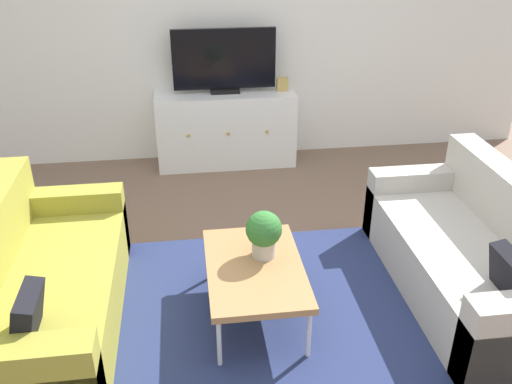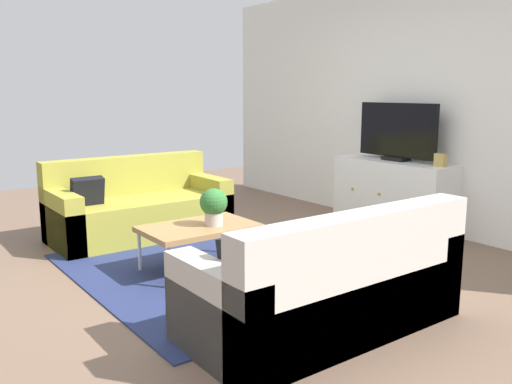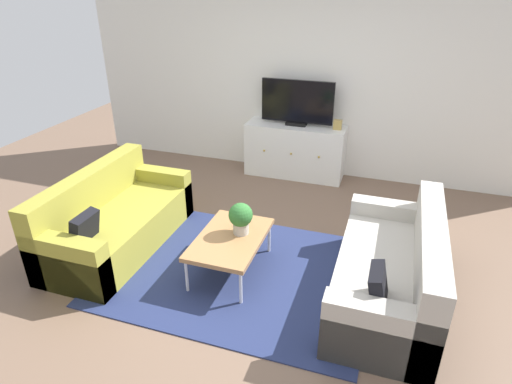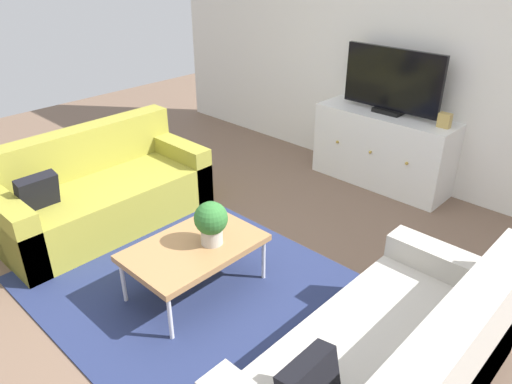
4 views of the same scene
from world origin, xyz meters
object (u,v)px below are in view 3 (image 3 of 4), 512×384
at_px(couch_right_side, 395,275).
at_px(coffee_table, 230,240).
at_px(tv_console, 295,151).
at_px(couch_left_side, 112,222).
at_px(potted_plant, 241,217).
at_px(mantel_clock, 338,125).
at_px(flat_screen_tv, 297,103).

height_order(couch_right_side, coffee_table, couch_right_side).
bearing_deg(tv_console, couch_right_side, -57.99).
height_order(couch_left_side, tv_console, couch_left_side).
relative_size(couch_left_side, couch_right_side, 1.00).
bearing_deg(potted_plant, tv_console, 91.04).
relative_size(potted_plant, tv_console, 0.23).
xyz_separation_m(potted_plant, mantel_clock, (0.53, 2.32, 0.25)).
bearing_deg(potted_plant, coffee_table, -124.50).
xyz_separation_m(coffee_table, potted_plant, (0.07, 0.10, 0.20)).
relative_size(coffee_table, flat_screen_tv, 0.93).
bearing_deg(tv_console, couch_left_side, -120.22).
xyz_separation_m(couch_right_side, flat_screen_tv, (-1.48, 2.39, 0.78)).
relative_size(potted_plant, flat_screen_tv, 0.31).
xyz_separation_m(coffee_table, flat_screen_tv, (0.03, 2.44, 0.70)).
bearing_deg(flat_screen_tv, couch_left_side, -120.01).
bearing_deg(flat_screen_tv, coffee_table, -90.68).
height_order(tv_console, mantel_clock, mantel_clock).
relative_size(coffee_table, mantel_clock, 7.11).
bearing_deg(couch_right_side, couch_left_side, 180.00).
distance_m(couch_left_side, potted_plant, 1.45).
bearing_deg(potted_plant, couch_right_side, -2.25).
xyz_separation_m(couch_right_side, tv_console, (-1.48, 2.37, 0.10)).
height_order(couch_left_side, mantel_clock, mantel_clock).
distance_m(couch_left_side, tv_console, 2.75).
bearing_deg(couch_left_side, mantel_clock, 50.60).
relative_size(tv_console, flat_screen_tv, 1.39).
bearing_deg(couch_left_side, tv_console, 59.78).
height_order(potted_plant, tv_console, tv_console).
bearing_deg(potted_plant, flat_screen_tv, 91.03).
distance_m(flat_screen_tv, mantel_clock, 0.62).
distance_m(couch_left_side, couch_right_side, 2.87).
distance_m(potted_plant, tv_console, 2.33).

